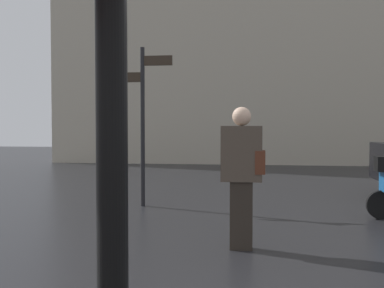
{
  "coord_description": "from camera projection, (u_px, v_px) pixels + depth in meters",
  "views": [
    {
      "loc": [
        0.12,
        -2.42,
        1.49
      ],
      "look_at": [
        -1.01,
        5.99,
        1.17
      ],
      "focal_mm": 43.93,
      "sensor_mm": 36.0,
      "label": 1
    }
  ],
  "objects": [
    {
      "name": "pedestrian_with_bag",
      "position": [
        243.0,
        169.0,
        5.66
      ],
      "size": [
        0.53,
        0.24,
        1.72
      ],
      "rotation": [
        0.0,
        0.0,
        0.03
      ],
      "color": "#2A241E",
      "rests_on": "ground"
    },
    {
      "name": "street_signpost",
      "position": [
        143.0,
        110.0,
        8.7
      ],
      "size": [
        1.08,
        0.08,
        2.95
      ],
      "color": "black",
      "rests_on": "ground"
    },
    {
      "name": "building_block",
      "position": [
        253.0,
        14.0,
        18.9
      ],
      "size": [
        16.2,
        2.09,
        12.0
      ],
      "primitive_type": "cube",
      "color": "#B2A893",
      "rests_on": "ground"
    }
  ]
}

